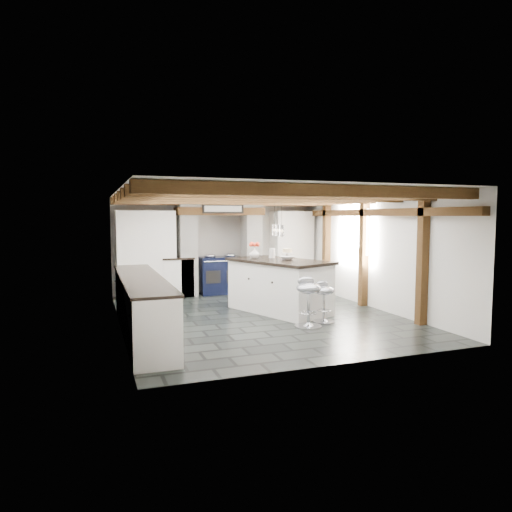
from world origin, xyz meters
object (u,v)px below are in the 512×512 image
object	(u,v)px
kitchen_island	(279,285)
bar_stool_near	(324,297)
range_cooker	(220,274)
bar_stool_far	(308,296)

from	to	relation	value
kitchen_island	bar_stool_near	bearing A→B (deg)	-92.90
range_cooker	bar_stool_far	world-z (taller)	range_cooker
bar_stool_far	bar_stool_near	bearing A→B (deg)	39.78
bar_stool_near	bar_stool_far	size ratio (longest dim) A/B	0.86
bar_stool_far	kitchen_island	bearing A→B (deg)	100.04
range_cooker	bar_stool_far	distance (m)	3.82
kitchen_island	bar_stool_far	bearing A→B (deg)	-112.80
range_cooker	bar_stool_near	distance (m)	3.68
range_cooker	kitchen_island	xyz separation A→B (m)	(0.53, -2.43, 0.06)
bar_stool_near	range_cooker	bearing A→B (deg)	104.77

